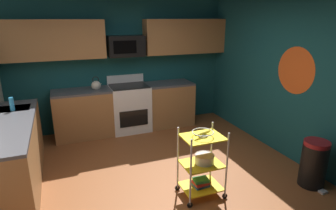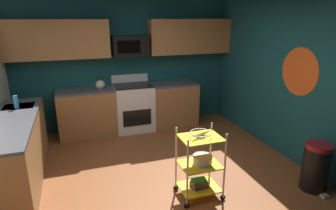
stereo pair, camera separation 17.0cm
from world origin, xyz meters
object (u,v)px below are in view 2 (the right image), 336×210
Objects in this scene: rolling_cart at (200,164)px; kettle at (100,85)px; oven_range at (134,107)px; dish_soap_bottle at (16,102)px; microwave at (130,46)px; mixing_bowl_large at (203,159)px; fruit_bowl at (201,134)px; book_stack at (199,183)px; trash_can at (316,167)px.

kettle is (-0.94, 2.55, 0.54)m from rolling_cart.
dish_soap_bottle reaches higher than oven_range.
oven_range is at bearing -89.74° from microwave.
oven_range is 2.57m from rolling_cart.
oven_range is 2.22m from dish_soap_bottle.
dish_soap_bottle is at bearing 143.94° from mixing_bowl_large.
dish_soap_bottle reaches higher than fruit_bowl.
kettle is (-0.98, 2.55, 0.48)m from mixing_bowl_large.
microwave is 2.80m from fruit_bowl.
oven_range is at bearing 96.83° from fruit_bowl.
rolling_cart is at bearing 180.00° from mixing_bowl_large.
rolling_cart reaches higher than mixing_bowl_large.
oven_range is 4.37× the size of mixing_bowl_large.
oven_range reaches higher than mixing_bowl_large.
microwave is (-0.00, 0.10, 1.22)m from oven_range.
book_stack is 1.04× the size of dish_soap_bottle.
book_stack is (0.31, -2.66, -1.52)m from microwave.
oven_range is 2.58m from mixing_bowl_large.
microwave is 3.50× the size of dish_soap_bottle.
microwave is at bearing 97.36° from mixing_bowl_large.
oven_range is 1.20× the size of rolling_cart.
kettle is at bearing 110.24° from fruit_bowl.
rolling_cart is 1.39× the size of trash_can.
kettle reaches higher than dish_soap_bottle.
rolling_cart is 2.77m from kettle.
fruit_bowl is at bearing 0.00° from rolling_cart.
kettle is 0.40× the size of trash_can.
mixing_bowl_large is 0.34m from book_stack.
dish_soap_bottle is (-1.33, -0.87, 0.02)m from kettle.
book_stack is at bearing -36.51° from dish_soap_bottle.
mixing_bowl_large is (0.04, -0.00, 0.07)m from rolling_cart.
rolling_cart is 3.36× the size of fruit_bowl.
microwave reaches higher than book_stack.
dish_soap_bottle is at bearing -155.97° from oven_range.
rolling_cart is (0.31, -2.55, -0.03)m from oven_range.
fruit_bowl is 1.67m from trash_can.
kettle is (-0.63, -0.00, 0.52)m from oven_range.
fruit_bowl is at bearing 166.85° from trash_can.
microwave reaches higher than mixing_bowl_large.
rolling_cart is (0.31, -2.66, -1.25)m from microwave.
mixing_bowl_large is 2.77m from kettle.
oven_range is 2.59m from book_stack.
rolling_cart is 4.57× the size of dish_soap_bottle.
microwave is 1.06× the size of trash_can.
trash_can is at bearing -28.17° from dish_soap_bottle.
rolling_cart is 0.08m from mixing_bowl_large.
kettle is at bearing -179.65° from oven_range.
microwave is 2.95m from rolling_cart.
mixing_bowl_large is 1.55m from trash_can.
trash_can is (1.50, -0.36, -0.19)m from mixing_bowl_large.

